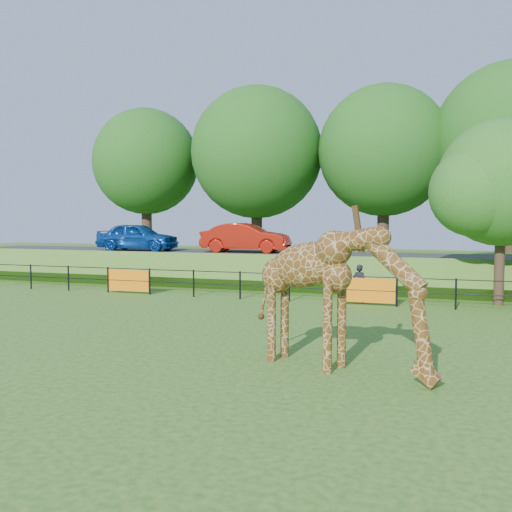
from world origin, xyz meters
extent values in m
plane|color=#275816|center=(0.00, 0.00, 0.00)|extent=(90.00, 90.00, 0.00)
cube|color=#275816|center=(0.00, 15.50, 0.65)|extent=(40.00, 9.00, 1.30)
cube|color=#2D2E30|center=(0.00, 14.00, 1.36)|extent=(40.00, 5.00, 0.12)
imported|color=#1651B5|center=(-10.00, 13.91, 2.16)|extent=(4.42, 1.95, 1.48)
imported|color=#B71A0D|center=(-4.04, 14.39, 2.16)|extent=(4.58, 1.83, 1.48)
imported|color=black|center=(2.58, 8.59, 0.72)|extent=(0.61, 0.49, 1.45)
cylinder|color=#312416|center=(7.50, 9.60, 1.60)|extent=(0.36, 0.36, 3.20)
sphere|color=#1D5617|center=(7.50, 9.60, 4.46)|extent=(4.60, 4.60, 4.60)
sphere|color=#1D5617|center=(6.58, 8.91, 4.12)|extent=(3.22, 3.22, 3.22)
cylinder|color=#312416|center=(-14.00, 22.00, 2.50)|extent=(0.70, 0.70, 5.00)
sphere|color=#1D4C14|center=(-14.00, 22.00, 6.98)|extent=(7.20, 7.20, 7.20)
cylinder|color=#312416|center=(-6.00, 22.00, 2.50)|extent=(0.70, 0.70, 5.00)
sphere|color=#1D4C14|center=(-6.00, 22.00, 7.31)|extent=(8.40, 8.40, 8.40)
cylinder|color=#312416|center=(2.00, 22.00, 2.50)|extent=(0.70, 0.70, 5.00)
sphere|color=#1D4C14|center=(2.00, 22.00, 7.14)|extent=(7.80, 7.80, 7.80)
cylinder|color=#312416|center=(9.00, 22.00, 2.50)|extent=(0.70, 0.70, 5.00)
camera|label=1|loc=(5.68, -12.86, 3.25)|focal=40.00mm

